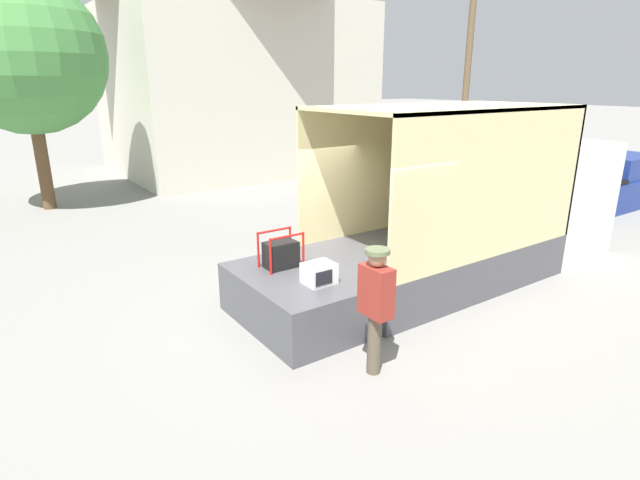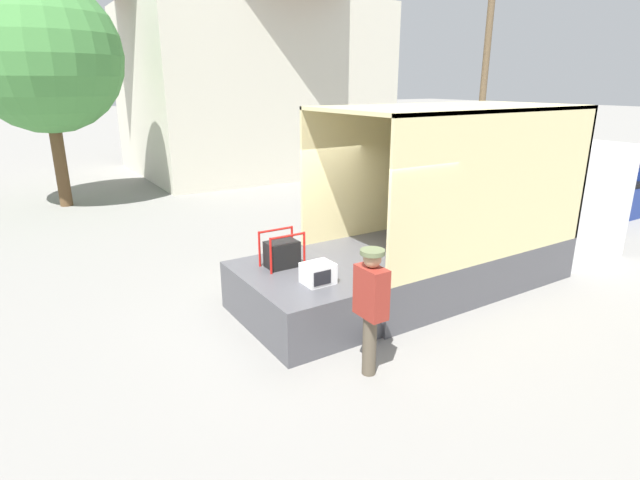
% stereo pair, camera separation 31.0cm
% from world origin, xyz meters
% --- Properties ---
extents(ground_plane, '(160.00, 160.00, 0.00)m').
position_xyz_m(ground_plane, '(0.00, 0.00, 0.00)').
color(ground_plane, gray).
extents(box_truck, '(6.65, 2.41, 3.21)m').
position_xyz_m(box_truck, '(3.97, -0.00, 1.00)').
color(box_truck, white).
rests_on(box_truck, ground).
extents(tailgate_deck, '(1.58, 2.29, 0.79)m').
position_xyz_m(tailgate_deck, '(-0.79, 0.00, 0.40)').
color(tailgate_deck, '#4C4C51').
rests_on(tailgate_deck, ground).
extents(microwave, '(0.44, 0.38, 0.30)m').
position_xyz_m(microwave, '(-0.70, -0.48, 0.95)').
color(microwave, white).
rests_on(microwave, tailgate_deck).
extents(portable_generator, '(0.62, 0.43, 0.58)m').
position_xyz_m(portable_generator, '(-0.80, 0.41, 1.01)').
color(portable_generator, black).
rests_on(portable_generator, tailgate_deck).
extents(worker_person, '(0.30, 0.44, 1.69)m').
position_xyz_m(worker_person, '(-0.74, -1.77, 1.03)').
color(worker_person, brown).
rests_on(worker_person, ground).
extents(pickup_truck_blue, '(5.07, 2.06, 1.51)m').
position_xyz_m(pickup_truck_blue, '(11.03, 1.34, 0.62)').
color(pickup_truck_blue, navy).
rests_on(pickup_truck_blue, ground).
extents(house_backdrop, '(9.91, 8.11, 8.89)m').
position_xyz_m(house_backdrop, '(4.98, 13.87, 4.53)').
color(house_backdrop, beige).
rests_on(house_backdrop, ground).
extents(utility_pole, '(1.80, 0.28, 9.31)m').
position_xyz_m(utility_pole, '(13.32, 8.71, 4.82)').
color(utility_pole, brown).
rests_on(utility_pole, ground).
extents(street_tree, '(4.27, 4.27, 6.43)m').
position_xyz_m(street_tree, '(-2.90, 10.45, 4.28)').
color(street_tree, brown).
rests_on(street_tree, ground).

